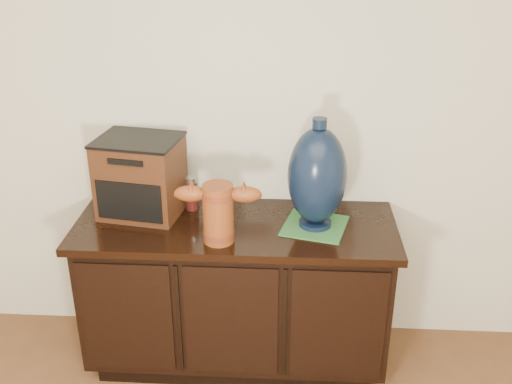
# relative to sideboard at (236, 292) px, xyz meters

# --- Properties ---
(sideboard) EXTENTS (1.46, 0.56, 0.75)m
(sideboard) POSITION_rel_sideboard_xyz_m (0.00, 0.00, 0.00)
(sideboard) COLOR black
(sideboard) RESTS_ON ground
(terracotta_vessel) EXTENTS (0.37, 0.14, 0.26)m
(terracotta_vessel) POSITION_rel_sideboard_xyz_m (-0.06, -0.16, 0.52)
(terracotta_vessel) COLOR brown
(terracotta_vessel) RESTS_ON sideboard
(tv_radio) EXTENTS (0.41, 0.35, 0.37)m
(tv_radio) POSITION_rel_sideboard_xyz_m (-0.44, 0.09, 0.55)
(tv_radio) COLOR #422110
(tv_radio) RESTS_ON sideboard
(green_mat) EXTENTS (0.33, 0.33, 0.01)m
(green_mat) POSITION_rel_sideboard_xyz_m (0.36, -0.00, 0.37)
(green_mat) COLOR #306C33
(green_mat) RESTS_ON sideboard
(lamp_base) EXTENTS (0.31, 0.31, 0.50)m
(lamp_base) POSITION_rel_sideboard_xyz_m (0.36, -0.00, 0.61)
(lamp_base) COLOR black
(lamp_base) RESTS_ON green_mat
(spray_can) EXTENTS (0.06, 0.06, 0.16)m
(spray_can) POSITION_rel_sideboard_xyz_m (-0.22, 0.14, 0.45)
(spray_can) COLOR maroon
(spray_can) RESTS_ON sideboard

